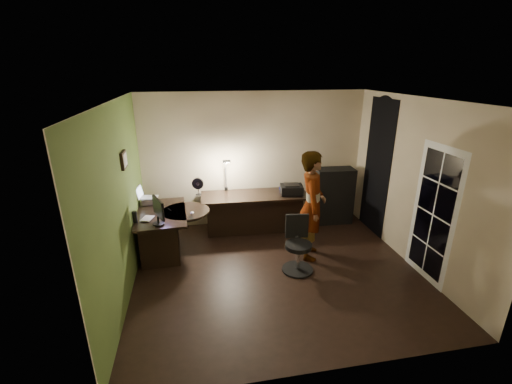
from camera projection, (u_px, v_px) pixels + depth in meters
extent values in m
cube|color=black|center=(277.00, 271.00, 5.56)|extent=(4.50, 4.00, 0.01)
cube|color=silver|center=(281.00, 99.00, 4.64)|extent=(4.50, 4.00, 0.01)
cube|color=#C0AE8C|center=(255.00, 160.00, 6.95)|extent=(4.50, 0.01, 2.70)
cube|color=#C0AE8C|center=(330.00, 264.00, 3.25)|extent=(4.50, 0.01, 2.70)
cube|color=#C0AE8C|center=(120.00, 203.00, 4.71)|extent=(0.01, 4.00, 2.70)
cube|color=#C0AE8C|center=(415.00, 184.00, 5.49)|extent=(0.01, 4.00, 2.70)
cube|color=#4A6328|center=(121.00, 203.00, 4.72)|extent=(0.00, 4.00, 2.70)
cube|color=black|center=(377.00, 168.00, 6.57)|extent=(0.01, 0.90, 2.60)
cube|color=white|center=(433.00, 215.00, 5.08)|extent=(0.02, 0.92, 2.10)
cube|color=black|center=(124.00, 160.00, 4.96)|extent=(0.04, 0.30, 0.25)
cube|color=black|center=(163.00, 233.00, 6.00)|extent=(0.90, 1.39, 0.78)
cube|color=black|center=(255.00, 213.00, 6.81)|extent=(2.11, 0.82, 0.78)
cube|color=black|center=(333.00, 196.00, 7.16)|extent=(0.80, 0.44, 1.18)
cube|color=silver|center=(149.00, 201.00, 6.20)|extent=(0.28, 0.24, 0.11)
cube|color=silver|center=(148.00, 192.00, 6.14)|extent=(0.36, 0.35, 0.22)
cube|color=black|center=(158.00, 215.00, 5.35)|extent=(0.26, 0.46, 0.31)
ellipsoid|color=silver|center=(192.00, 213.00, 5.77)|extent=(0.09, 0.10, 0.03)
cube|color=black|center=(191.00, 218.00, 5.60)|extent=(0.09, 0.14, 0.01)
cube|color=black|center=(169.00, 209.00, 5.94)|extent=(0.07, 0.12, 0.01)
cylinder|color=black|center=(135.00, 217.00, 5.42)|extent=(0.09, 0.09, 0.19)
cube|color=silver|center=(147.00, 218.00, 5.58)|extent=(0.22, 0.26, 0.01)
cube|color=black|center=(198.00, 186.00, 6.56)|extent=(0.24, 0.17, 0.34)
cube|color=navy|center=(284.00, 188.00, 6.86)|extent=(0.21, 0.12, 0.09)
cube|color=black|center=(292.00, 189.00, 6.66)|extent=(0.46, 0.38, 0.19)
cube|color=black|center=(226.00, 173.00, 6.75)|extent=(0.27, 0.37, 0.73)
cube|color=black|center=(299.00, 246.00, 5.42)|extent=(0.56, 0.56, 0.90)
imported|color=#D8A88C|center=(312.00, 206.00, 5.72)|extent=(0.63, 0.77, 1.87)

